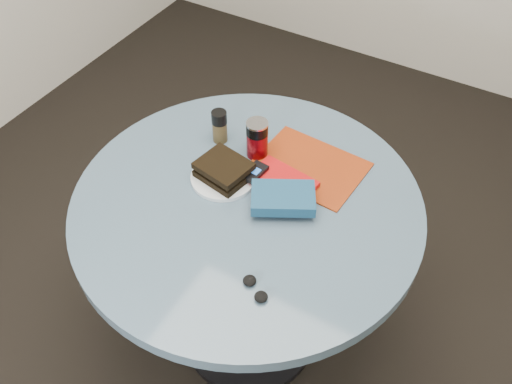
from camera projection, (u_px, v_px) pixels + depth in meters
The scene contains 11 objects.
ground at pixel (249, 335), 2.15m from camera, with size 4.00×4.00×0.00m, color black.
table at pixel (247, 237), 1.73m from camera, with size 1.00×1.00×0.75m.
plate at pixel (223, 177), 1.67m from camera, with size 0.19×0.19×0.01m, color silver.
sandwich at pixel (224, 170), 1.64m from camera, with size 0.16×0.15×0.05m.
soda_can at pixel (257, 139), 1.70m from camera, with size 0.08×0.08×0.12m.
pepper_grinder at pixel (220, 126), 1.75m from camera, with size 0.06×0.06×0.11m.
magazine at pixel (309, 166), 1.70m from camera, with size 0.31×0.24×0.01m, color maroon.
red_book at pixel (281, 182), 1.64m from camera, with size 0.19×0.12×0.02m, color #AA0D0E.
novel at pixel (283, 198), 1.57m from camera, with size 0.18×0.11×0.03m, color navy.
mp3_player at pixel (255, 172), 1.65m from camera, with size 0.05×0.09×0.01m.
headphones at pixel (255, 289), 1.40m from camera, with size 0.09×0.07×0.02m.
Camera 1 is at (0.57, -0.93, 1.93)m, focal length 40.00 mm.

